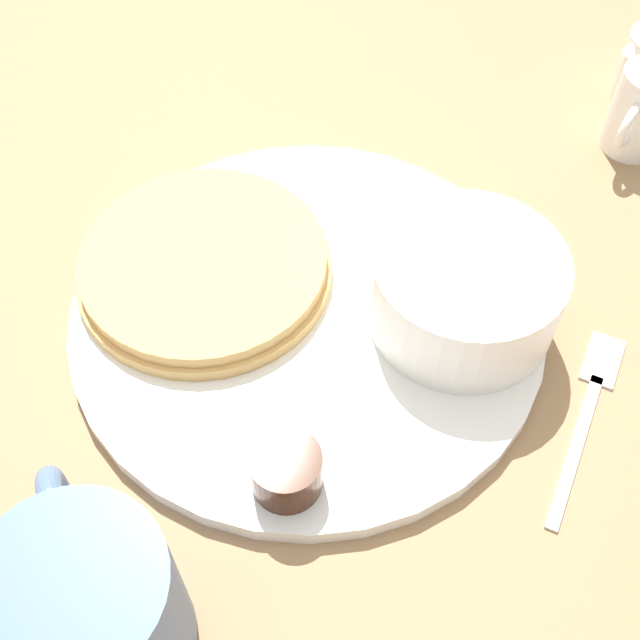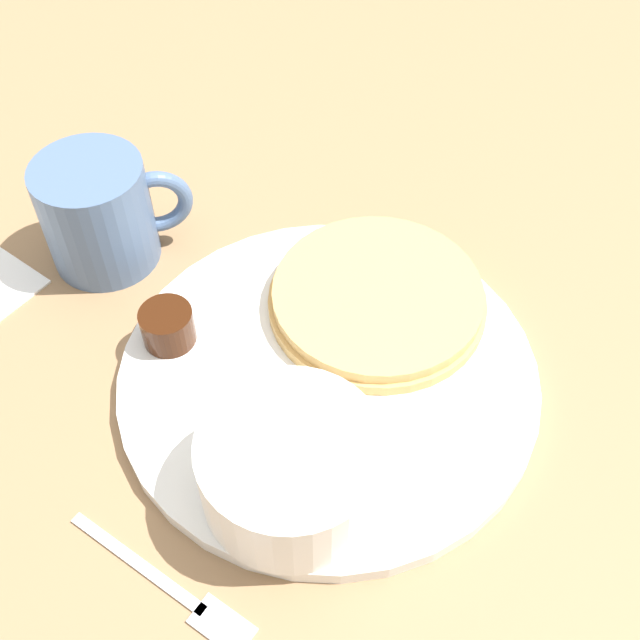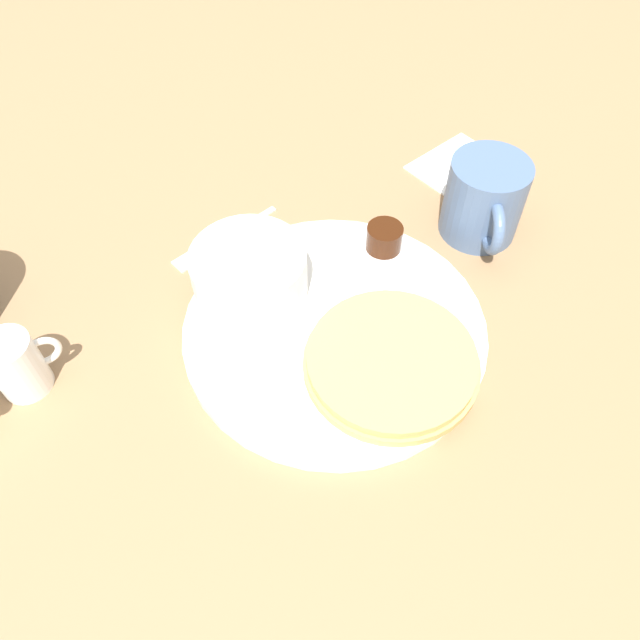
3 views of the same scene
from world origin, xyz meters
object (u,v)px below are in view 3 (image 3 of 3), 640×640
at_px(bowl, 249,273).
at_px(creamer_pitcher_near, 17,364).
at_px(fork, 215,244).
at_px(coffee_mug, 484,200).
at_px(plate, 335,329).

distance_m(bowl, creamer_pitcher_near, 0.22).
bearing_deg(bowl, fork, -105.12).
bearing_deg(coffee_mug, creamer_pitcher_near, -21.75).
bearing_deg(fork, coffee_mug, 138.29).
bearing_deg(creamer_pitcher_near, fork, -176.66).
bearing_deg(fork, creamer_pitcher_near, 3.34).
relative_size(bowl, fork, 0.82).
xyz_separation_m(creamer_pitcher_near, fork, (-0.23, -0.01, -0.03)).
height_order(creamer_pitcher_near, fork, creamer_pitcher_near).
relative_size(plate, coffee_mug, 2.96).
bearing_deg(creamer_pitcher_near, coffee_mug, 158.25).
relative_size(bowl, creamer_pitcher_near, 1.66).
bearing_deg(plate, fork, -88.91).
bearing_deg(bowl, coffee_mug, 156.15).
distance_m(creamer_pitcher_near, fork, 0.23).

